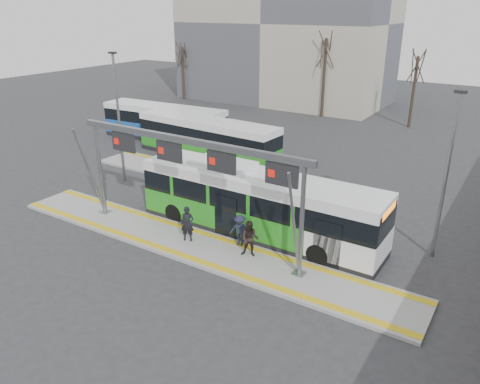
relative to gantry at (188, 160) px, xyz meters
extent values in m
plane|color=#2D2D30|center=(0.35, -0.25, -4.30)|extent=(120.00, 120.00, 0.00)
cube|color=gray|center=(0.35, -0.25, -4.22)|extent=(22.00, 3.00, 0.15)
cube|color=gray|center=(-3.65, 7.75, -4.22)|extent=(20.00, 3.00, 0.15)
cube|color=gold|center=(0.35, 0.90, -4.14)|extent=(22.00, 0.35, 0.02)
cube|color=gold|center=(0.35, -1.40, -4.14)|extent=(22.00, 0.35, 0.02)
cube|color=gold|center=(-3.65, 8.90, -4.14)|extent=(20.00, 0.35, 0.02)
cylinder|color=slate|center=(-6.15, 0.05, -1.62)|extent=(0.20, 0.20, 5.05)
cube|color=slate|center=(-6.15, 0.05, -4.12)|extent=(0.50, 0.50, 0.06)
cylinder|color=slate|center=(-6.15, -0.65, -1.62)|extent=(0.12, 1.46, 4.90)
cylinder|color=slate|center=(5.85, 0.05, -1.62)|extent=(0.20, 0.20, 5.05)
cube|color=slate|center=(5.85, 0.05, -4.12)|extent=(0.50, 0.50, 0.06)
cylinder|color=slate|center=(5.85, -0.65, -1.62)|extent=(0.12, 1.46, 4.90)
cube|color=slate|center=(-0.15, 0.05, 0.90)|extent=(13.00, 0.25, 0.30)
cube|color=black|center=(-4.15, 0.05, 0.20)|extent=(1.50, 0.12, 0.95)
cube|color=red|center=(-4.60, -0.02, 0.20)|extent=(0.32, 0.02, 0.32)
cube|color=black|center=(-1.15, 0.05, 0.20)|extent=(1.50, 0.12, 0.95)
cube|color=red|center=(-1.60, -0.02, 0.20)|extent=(0.32, 0.02, 0.32)
cube|color=black|center=(1.85, 0.05, 0.20)|extent=(1.50, 0.12, 0.95)
cube|color=red|center=(1.40, -0.02, 0.20)|extent=(0.32, 0.02, 0.32)
cube|color=black|center=(4.85, 0.05, 0.20)|extent=(1.50, 0.12, 0.95)
cube|color=red|center=(4.40, -0.02, 0.20)|extent=(0.32, 0.02, 0.32)
cube|color=#A79E8B|center=(-13.65, 35.75, 4.70)|extent=(24.00, 12.00, 18.00)
cube|color=black|center=(2.26, 2.62, -4.11)|extent=(12.83, 2.74, 0.37)
cube|color=#23861D|center=(2.26, 2.62, -3.31)|extent=(12.83, 2.74, 1.23)
cube|color=black|center=(2.26, 2.62, -2.16)|extent=(12.83, 2.66, 1.07)
cube|color=white|center=(2.26, 2.62, -1.36)|extent=(12.83, 2.74, 0.53)
cube|color=orange|center=(8.67, 2.61, -1.47)|extent=(0.05, 1.91, 0.30)
cube|color=white|center=(0.12, 2.62, -0.93)|extent=(3.21, 1.91, 0.32)
cylinder|color=black|center=(-2.23, 1.41, -3.77)|extent=(1.07, 0.32, 1.07)
cylinder|color=black|center=(-2.23, 3.83, -3.77)|extent=(1.07, 0.32, 1.07)
cylinder|color=black|center=(6.11, 1.40, -3.77)|extent=(1.07, 0.32, 1.07)
cylinder|color=black|center=(6.11, 3.82, -3.77)|extent=(1.07, 0.32, 1.07)
cube|color=black|center=(-7.55, 11.61, -4.13)|extent=(12.04, 3.27, 0.35)
cube|color=#23861D|center=(-7.55, 11.61, -3.38)|extent=(12.04, 3.27, 1.14)
cube|color=black|center=(-7.55, 11.61, -2.32)|extent=(12.03, 3.19, 0.99)
cube|color=white|center=(-7.55, 11.61, -1.57)|extent=(12.04, 3.27, 0.50)
cylinder|color=black|center=(-11.77, 10.75, -3.80)|extent=(1.01, 0.36, 0.99)
cylinder|color=black|center=(-11.63, 12.98, -3.80)|extent=(1.01, 0.36, 0.99)
cylinder|color=black|center=(-4.05, 10.27, -3.80)|extent=(1.01, 0.36, 0.99)
cylinder|color=black|center=(-3.91, 12.49, -3.80)|extent=(1.01, 0.36, 0.99)
cube|color=black|center=(-13.70, 13.76, -4.13)|extent=(11.44, 3.27, 0.34)
cube|color=#1A4C9C|center=(-13.70, 13.76, -3.39)|extent=(11.44, 3.27, 1.13)
cube|color=black|center=(-13.70, 13.76, -2.34)|extent=(11.43, 3.19, 0.98)
cube|color=white|center=(-13.70, 13.76, -1.60)|extent=(11.44, 3.27, 0.49)
cylinder|color=black|center=(-17.57, 12.39, -3.81)|extent=(1.00, 0.36, 0.98)
cylinder|color=black|center=(-17.72, 14.59, -3.81)|extent=(1.00, 0.36, 0.98)
cylinder|color=black|center=(-10.24, 12.89, -3.81)|extent=(1.00, 0.36, 0.98)
cylinder|color=black|center=(-10.39, 15.09, -3.81)|extent=(1.00, 0.36, 0.98)
imported|color=black|center=(-0.13, -0.09, -3.27)|extent=(0.76, 0.66, 1.76)
imported|color=black|center=(3.23, 0.25, -3.28)|extent=(1.01, 0.90, 1.73)
imported|color=#1D1F35|center=(2.30, 0.85, -3.35)|extent=(1.13, 0.80, 1.60)
cylinder|color=#382B21|center=(-5.89, 29.51, -0.37)|extent=(0.28, 0.28, 7.86)
cylinder|color=#382B21|center=(3.00, 29.83, -1.01)|extent=(0.28, 0.28, 6.58)
cylinder|color=#382B21|center=(-24.18, 29.35, -1.19)|extent=(0.28, 0.28, 6.22)
cylinder|color=slate|center=(-9.22, 4.54, -0.18)|extent=(0.16, 0.16, 8.24)
cube|color=black|center=(-9.22, 4.54, 3.94)|extent=(0.50, 0.25, 0.12)
cylinder|color=slate|center=(10.31, 5.08, -0.48)|extent=(0.16, 0.16, 7.64)
cube|color=black|center=(10.31, 5.08, 3.34)|extent=(0.50, 0.25, 0.12)
camera|label=1|loc=(13.09, -15.97, 6.66)|focal=35.00mm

